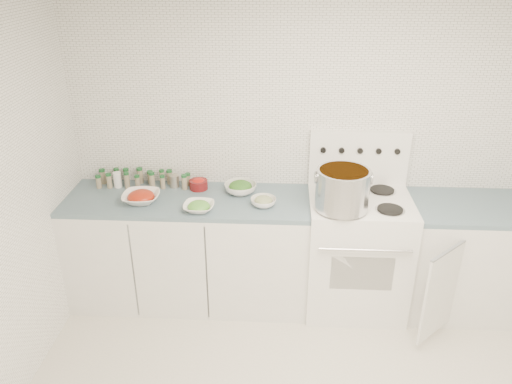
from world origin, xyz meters
The scene contains 13 objects.
room_walls centered at (0.00, 0.00, 1.56)m, with size 3.54×3.04×2.52m.
counter_left centered at (-0.82, 1.19, 0.45)m, with size 1.85×0.62×0.90m.
stove centered at (0.48, 1.19, 0.50)m, with size 0.76×0.70×1.36m.
counter_right centered at (1.30, 1.19, 0.45)m, with size 0.89×0.90×0.90m.
stock_pot centered at (0.31, 1.01, 1.10)m, with size 0.40×0.38×0.29m.
bowl_tomato centered at (-1.15, 1.12, 0.94)m, with size 0.29×0.29×0.09m.
bowl_snowpea centered at (-0.70, 1.00, 0.93)m, with size 0.23×0.23×0.07m.
bowl_broccoli centered at (-0.43, 1.31, 0.95)m, with size 0.31×0.31×0.10m.
bowl_zucchini centered at (-0.24, 1.10, 0.93)m, with size 0.24×0.24×0.08m.
bowl_pepper centered at (-0.76, 1.37, 0.94)m, with size 0.14×0.14×0.09m.
salt_canister centered at (-1.41, 1.36, 0.96)m, with size 0.06×0.06×0.12m, color white.
tin_can centered at (-0.96, 1.39, 0.95)m, with size 0.07×0.07×0.10m, color #A5998B.
spice_cluster centered at (-1.23, 1.40, 0.96)m, with size 0.74×0.16×0.13m.
Camera 1 is at (-0.12, -2.16, 2.57)m, focal length 35.00 mm.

